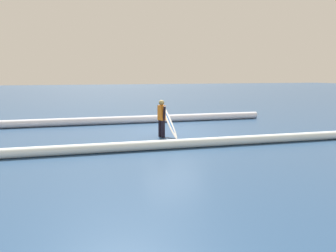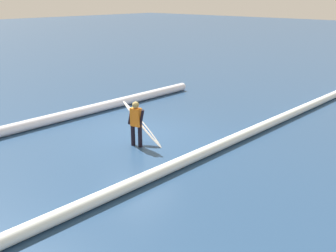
# 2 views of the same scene
# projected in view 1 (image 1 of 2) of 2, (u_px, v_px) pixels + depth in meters

# --- Properties ---
(ground_plane) EXTENTS (143.69, 143.69, 0.00)m
(ground_plane) POSITION_uv_depth(u_px,v_px,m) (175.00, 133.00, 13.87)
(ground_plane) COLOR navy
(surfer) EXTENTS (0.27, 0.66, 1.51)m
(surfer) POSITION_uv_depth(u_px,v_px,m) (162.00, 116.00, 12.78)
(surfer) COLOR black
(surfer) RESTS_ON ground_plane
(surfboard) EXTENTS (0.42, 1.63, 1.35)m
(surfboard) POSITION_uv_depth(u_px,v_px,m) (169.00, 120.00, 12.98)
(surfboard) COLOR white
(surfboard) RESTS_ON ground_plane
(wave_crest_foreground) EXTENTS (17.47, 0.91, 0.39)m
(wave_crest_foreground) POSITION_uv_depth(u_px,v_px,m) (103.00, 121.00, 16.15)
(wave_crest_foreground) COLOR white
(wave_crest_foreground) RESTS_ON ground_plane
(wave_crest_midground) EXTENTS (22.47, 1.33, 0.32)m
(wave_crest_midground) POSITION_uv_depth(u_px,v_px,m) (227.00, 141.00, 11.33)
(wave_crest_midground) COLOR white
(wave_crest_midground) RESTS_ON ground_plane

